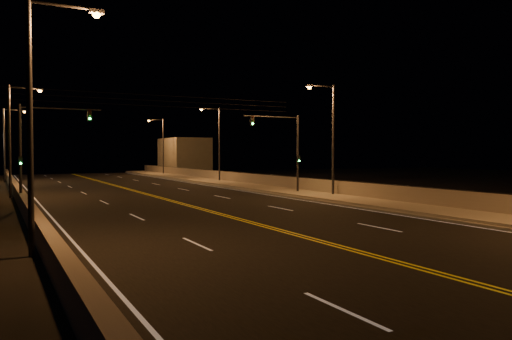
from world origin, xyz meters
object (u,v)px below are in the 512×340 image
streetlight_5 (14,133)px  streetlight_1 (330,132)px  traffic_signal_right (288,145)px  streetlight_6 (7,139)px  traffic_signal_left (37,143)px  streetlight_3 (161,143)px  streetlight_2 (217,139)px  streetlight_4 (39,107)px

streetlight_5 → streetlight_1: bearing=-28.6°
streetlight_5 → traffic_signal_right: size_ratio=1.32×
streetlight_5 → streetlight_6: same height
traffic_signal_left → streetlight_3: bearing=62.8°
streetlight_3 → streetlight_2: bearing=-90.0°
streetlight_1 → streetlight_4: size_ratio=1.00×
streetlight_2 → streetlight_5: same height
streetlight_2 → traffic_signal_left: size_ratio=1.32×
streetlight_2 → streetlight_6: same height
streetlight_5 → streetlight_6: (0.00, 22.73, 0.00)m
streetlight_6 → streetlight_5: bearing=-90.0°
streetlight_4 → traffic_signal_left: 16.67m
streetlight_3 → streetlight_5: (-21.42, -31.76, 0.00)m
streetlight_1 → traffic_signal_right: 4.16m
streetlight_4 → streetlight_1: bearing=30.9°
streetlight_4 → traffic_signal_right: size_ratio=1.32×
traffic_signal_right → streetlight_2: bearing=85.4°
streetlight_2 → streetlight_3: bearing=90.0°
streetlight_1 → streetlight_3: (0.00, 43.42, 0.00)m
streetlight_5 → traffic_signal_right: 21.48m
streetlight_5 → traffic_signal_left: (1.06, -7.89, -0.93)m
streetlight_2 → streetlight_4: size_ratio=1.00×
streetlight_5 → traffic_signal_left: 8.01m
traffic_signal_right → streetlight_4: bearing=-140.2°
streetlight_5 → traffic_signal_right: (19.96, -7.89, -0.93)m
streetlight_2 → traffic_signal_left: 27.23m
traffic_signal_left → streetlight_4: bearing=-93.7°
streetlight_1 → traffic_signal_right: size_ratio=1.32×
traffic_signal_right → streetlight_5: bearing=158.4°
streetlight_3 → streetlight_1: bearing=-90.0°
streetlight_1 → streetlight_4: bearing=-149.1°
streetlight_3 → streetlight_6: (-21.42, -9.03, 0.00)m
streetlight_6 → traffic_signal_left: streetlight_6 is taller
traffic_signal_left → streetlight_5: bearing=97.7°
streetlight_6 → traffic_signal_right: size_ratio=1.32×
streetlight_2 → streetlight_1: bearing=-90.0°
streetlight_2 → streetlight_6: 24.83m
streetlight_2 → traffic_signal_right: streetlight_2 is taller
streetlight_4 → streetlight_6: same height
traffic_signal_right → streetlight_1: bearing=-68.9°
streetlight_3 → streetlight_4: (-21.42, -56.25, 0.00)m
streetlight_3 → streetlight_6: same height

